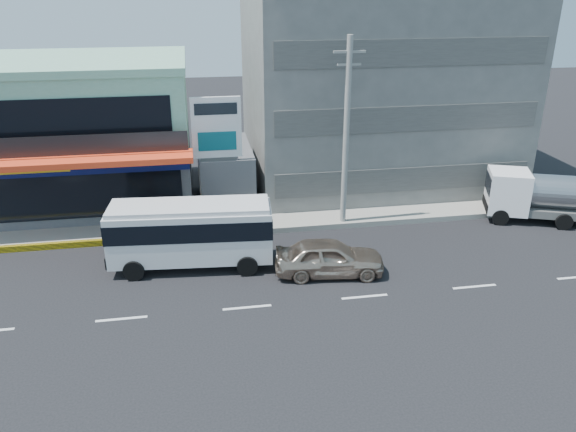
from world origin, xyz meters
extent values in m
plane|color=black|center=(0.00, 0.00, 0.00)|extent=(120.00, 120.00, 0.00)
cube|color=gray|center=(5.00, 9.50, 0.15)|extent=(70.00, 5.00, 0.30)
cube|color=#47484C|center=(-8.00, 14.00, 2.00)|extent=(12.00, 10.00, 4.00)
cube|color=#8BC6A8|center=(-8.00, 14.00, 6.00)|extent=(12.00, 10.00, 4.00)
cube|color=#F6401D|center=(-8.00, 8.20, 4.15)|extent=(12.40, 1.80, 0.30)
cube|color=#0C1458|center=(-8.00, 8.95, 3.60)|extent=(12.00, 0.12, 0.80)
cube|color=black|center=(-8.00, 8.98, 2.10)|extent=(11.00, 0.06, 2.60)
cube|color=gray|center=(10.00, 15.00, 7.00)|extent=(16.00, 12.00, 14.00)
cube|color=#47484C|center=(0.00, 12.00, 1.75)|extent=(3.00, 6.00, 3.50)
cylinder|color=slate|center=(0.00, 11.00, 3.58)|extent=(1.50, 1.50, 0.15)
cylinder|color=gray|center=(-1.50, 9.20, 3.25)|extent=(0.16, 0.16, 6.50)
cylinder|color=gray|center=(0.50, 9.20, 3.25)|extent=(0.16, 0.16, 6.50)
cube|color=white|center=(-0.50, 9.20, 5.30)|extent=(2.60, 0.18, 3.20)
cylinder|color=#999993|center=(6.00, 7.40, 5.00)|extent=(0.30, 0.30, 10.00)
cube|color=#999993|center=(6.00, 7.40, 9.20)|extent=(1.60, 0.12, 0.12)
cube|color=#999993|center=(6.00, 7.40, 8.60)|extent=(1.20, 0.10, 0.10)
cube|color=silver|center=(-2.11, 4.09, 1.68)|extent=(7.52, 2.92, 2.42)
cube|color=black|center=(-2.11, 4.09, 2.15)|extent=(7.58, 2.97, 0.89)
cube|color=silver|center=(-2.11, 4.09, 3.00)|extent=(7.30, 2.69, 0.21)
cylinder|color=black|center=(-4.72, 3.14, 0.47)|extent=(0.97, 0.37, 0.95)
cylinder|color=black|center=(-4.53, 5.45, 0.47)|extent=(0.97, 0.37, 0.95)
cylinder|color=black|center=(0.30, 2.72, 0.47)|extent=(0.97, 0.37, 0.95)
cylinder|color=black|center=(0.50, 5.03, 0.47)|extent=(0.97, 0.37, 0.95)
imported|color=#BCA58F|center=(3.99, 2.24, 0.84)|extent=(5.13, 2.57, 1.68)
cube|color=white|center=(15.22, 6.89, 1.63)|extent=(2.73, 2.73, 2.29)
cube|color=#595956|center=(17.52, 6.02, 0.70)|extent=(7.27, 4.32, 0.44)
cylinder|color=gray|center=(18.34, 5.70, 1.76)|extent=(5.26, 3.48, 1.85)
cylinder|color=black|center=(14.53, 6.07, 0.44)|extent=(0.92, 0.56, 0.88)
cylinder|color=black|center=(15.25, 7.97, 0.44)|extent=(0.92, 0.56, 0.88)
cylinder|color=black|center=(17.57, 4.91, 0.44)|extent=(0.92, 0.56, 0.88)
cylinder|color=black|center=(18.29, 6.81, 0.44)|extent=(0.92, 0.56, 0.88)
imported|color=#5A130C|center=(-4.36, 6.07, 0.44)|extent=(1.72, 0.76, 0.87)
imported|color=#66594C|center=(-4.36, 6.07, 1.33)|extent=(0.45, 0.62, 1.60)
camera|label=1|loc=(-1.69, -19.74, 12.40)|focal=35.00mm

